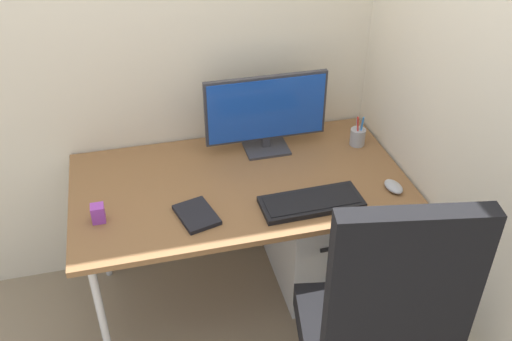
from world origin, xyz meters
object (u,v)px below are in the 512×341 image
(keyboard, at_px, (311,202))
(monitor, at_px, (266,112))
(pen_holder, at_px, (358,136))
(desk_clamp_accessory, at_px, (98,213))
(filing_cabinet, at_px, (322,229))
(notebook, at_px, (197,215))
(office_chair, at_px, (379,326))
(mouse, at_px, (394,187))

(keyboard, bearing_deg, monitor, 98.36)
(pen_holder, bearing_deg, monitor, 170.41)
(pen_holder, xyz_separation_m, desk_clamp_accessory, (-1.22, -0.29, -0.01))
(filing_cabinet, height_order, notebook, notebook)
(office_chair, distance_m, filing_cabinet, 0.91)
(notebook, height_order, desk_clamp_accessory, desk_clamp_accessory)
(filing_cabinet, bearing_deg, keyboard, -121.38)
(office_chair, xyz_separation_m, mouse, (0.31, 0.58, 0.14))
(office_chair, relative_size, pen_holder, 7.59)
(monitor, height_order, mouse, monitor)
(mouse, xyz_separation_m, notebook, (-0.85, 0.02, -0.01))
(office_chair, height_order, monitor, office_chair)
(office_chair, relative_size, filing_cabinet, 1.97)
(pen_holder, bearing_deg, mouse, -88.68)
(mouse, bearing_deg, monitor, 127.25)
(mouse, bearing_deg, desk_clamp_accessory, 168.56)
(notebook, bearing_deg, pen_holder, 8.18)
(monitor, bearing_deg, keyboard, -81.64)
(mouse, relative_size, desk_clamp_accessory, 1.43)
(filing_cabinet, xyz_separation_m, notebook, (-0.65, -0.26, 0.42))
(mouse, height_order, desk_clamp_accessory, desk_clamp_accessory)
(office_chair, bearing_deg, monitor, 97.61)
(monitor, height_order, desk_clamp_accessory, monitor)
(mouse, height_order, pen_holder, pen_holder)
(monitor, distance_m, keyboard, 0.51)
(keyboard, relative_size, pen_holder, 2.68)
(monitor, bearing_deg, notebook, -133.09)
(filing_cabinet, distance_m, pen_holder, 0.50)
(mouse, relative_size, notebook, 0.56)
(office_chair, height_order, mouse, office_chair)
(keyboard, distance_m, notebook, 0.47)
(monitor, bearing_deg, mouse, -45.69)
(office_chair, xyz_separation_m, notebook, (-0.54, 0.60, 0.14))
(filing_cabinet, relative_size, pen_holder, 3.86)
(mouse, distance_m, pen_holder, 0.38)
(mouse, bearing_deg, keyboard, 175.16)
(monitor, xyz_separation_m, keyboard, (0.07, -0.47, -0.19))
(monitor, distance_m, pen_holder, 0.47)
(notebook, xyz_separation_m, desk_clamp_accessory, (-0.38, 0.07, 0.03))
(office_chair, distance_m, keyboard, 0.58)
(keyboard, bearing_deg, office_chair, -83.02)
(keyboard, bearing_deg, filing_cabinet, 58.62)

